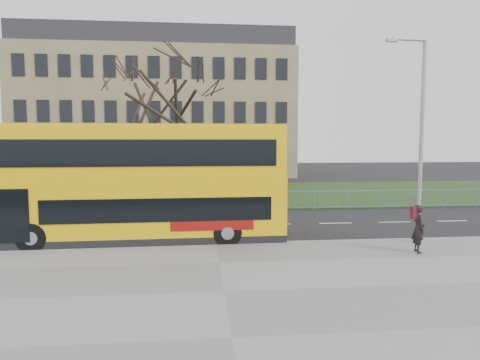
# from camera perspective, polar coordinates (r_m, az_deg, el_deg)

# --- Properties ---
(ground) EXTENTS (120.00, 120.00, 0.00)m
(ground) POSITION_cam_1_polar(r_m,az_deg,el_deg) (17.91, -3.48, -7.65)
(ground) COLOR black
(ground) RESTS_ON ground
(pavement) EXTENTS (80.00, 10.50, 0.12)m
(pavement) POSITION_cam_1_polar(r_m,az_deg,el_deg) (11.42, -2.15, -14.89)
(pavement) COLOR slate
(pavement) RESTS_ON ground
(kerb) EXTENTS (80.00, 0.20, 0.14)m
(kerb) POSITION_cam_1_polar(r_m,az_deg,el_deg) (16.39, -3.27, -8.61)
(kerb) COLOR gray
(kerb) RESTS_ON ground
(grass_verge) EXTENTS (80.00, 15.40, 0.08)m
(grass_verge) POSITION_cam_1_polar(r_m,az_deg,el_deg) (32.00, -4.45, -1.88)
(grass_verge) COLOR #1A3312
(grass_verge) RESTS_ON ground
(guard_railing) EXTENTS (40.00, 0.12, 1.10)m
(guard_railing) POSITION_cam_1_polar(r_m,az_deg,el_deg) (24.30, -4.08, -2.92)
(guard_railing) COLOR #6581B5
(guard_railing) RESTS_ON ground
(bare_tree) EXTENTS (7.83, 7.83, 11.18)m
(bare_tree) POSITION_cam_1_polar(r_m,az_deg,el_deg) (27.60, -10.66, 8.63)
(bare_tree) COLOR black
(bare_tree) RESTS_ON grass_verge
(civic_building) EXTENTS (30.00, 15.00, 14.00)m
(civic_building) POSITION_cam_1_polar(r_m,az_deg,el_deg) (52.72, -10.49, 8.40)
(civic_building) COLOR #7A684D
(civic_building) RESTS_ON ground
(yellow_bus) EXTENTS (10.92, 2.83, 4.55)m
(yellow_bus) POSITION_cam_1_polar(r_m,az_deg,el_deg) (17.14, -12.64, -0.08)
(yellow_bus) COLOR yellow
(yellow_bus) RESTS_ON ground
(pedestrian) EXTENTS (0.46, 0.65, 1.68)m
(pedestrian) POSITION_cam_1_polar(r_m,az_deg,el_deg) (16.13, 22.69, -6.01)
(pedestrian) COLOR black
(pedestrian) RESTS_ON pavement
(street_lamp) EXTENTS (1.61, 0.26, 7.60)m
(street_lamp) POSITION_cam_1_polar(r_m,az_deg,el_deg) (17.44, 22.79, 5.81)
(street_lamp) COLOR #999AA1
(street_lamp) RESTS_ON pavement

